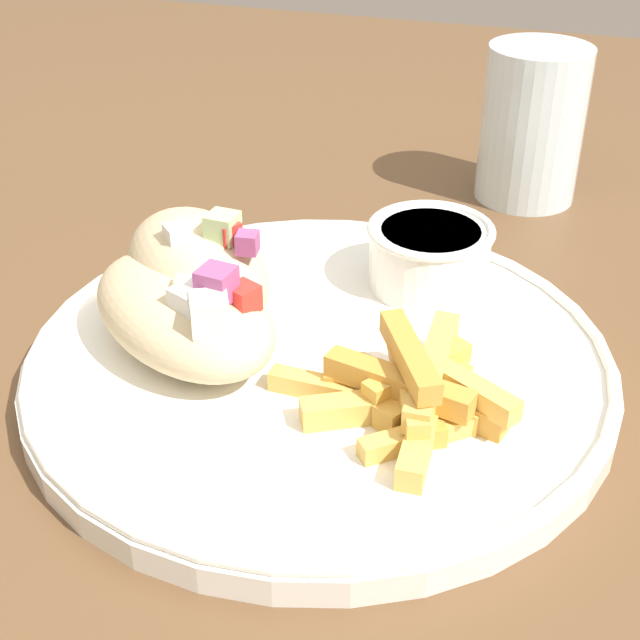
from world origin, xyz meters
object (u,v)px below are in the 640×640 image
(plate, at_px, (320,360))
(fries_pile, at_px, (412,392))
(pita_sandwich_near, at_px, (184,312))
(sauce_ramekin, at_px, (429,252))
(water_glass, at_px, (531,132))
(pita_sandwich_far, at_px, (197,270))

(plate, relative_size, fries_pile, 2.50)
(pita_sandwich_near, bearing_deg, fries_pile, 27.36)
(fries_pile, bearing_deg, sauce_ramekin, 98.56)
(fries_pile, bearing_deg, water_glass, 86.64)
(plate, height_order, pita_sandwich_near, pita_sandwich_near)
(water_glass, bearing_deg, plate, -105.54)
(pita_sandwich_near, bearing_deg, pita_sandwich_far, 135.43)
(fries_pile, distance_m, sauce_ramekin, 0.12)
(pita_sandwich_far, relative_size, water_glass, 1.13)
(plate, distance_m, sauce_ramekin, 0.10)
(water_glass, bearing_deg, pita_sandwich_far, -120.24)
(plate, distance_m, pita_sandwich_near, 0.07)
(pita_sandwich_far, height_order, water_glass, water_glass)
(pita_sandwich_far, bearing_deg, water_glass, 102.38)
(pita_sandwich_far, distance_m, water_glass, 0.29)
(sauce_ramekin, bearing_deg, pita_sandwich_near, -134.44)
(sauce_ramekin, relative_size, water_glass, 0.66)
(plate, xyz_separation_m, water_glass, (0.07, 0.26, 0.04))
(water_glass, bearing_deg, pita_sandwich_near, -116.34)
(pita_sandwich_near, distance_m, water_glass, 0.31)
(fries_pile, height_order, water_glass, water_glass)
(plate, relative_size, sauce_ramekin, 4.17)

